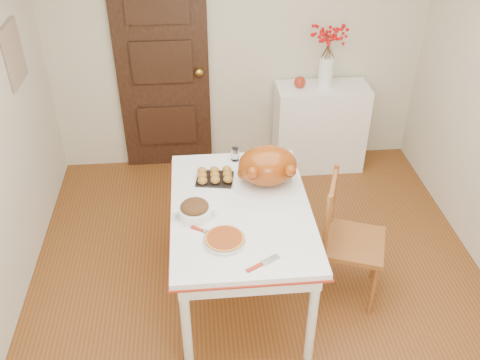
{
  "coord_description": "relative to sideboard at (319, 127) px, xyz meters",
  "views": [
    {
      "loc": [
        -0.41,
        -2.66,
        2.95
      ],
      "look_at": [
        -0.15,
        0.14,
        1.0
      ],
      "focal_mm": 39.53,
      "sensor_mm": 36.0,
      "label": 1
    }
  ],
  "objects": [
    {
      "name": "rolls_tray",
      "position": [
        -1.09,
        -1.37,
        0.42
      ],
      "size": [
        0.29,
        0.24,
        0.07
      ],
      "primitive_type": null,
      "rotation": [
        0.0,
        0.0,
        -0.18
      ],
      "color": "#99632D",
      "rests_on": "kitchen_table"
    },
    {
      "name": "drinking_glass",
      "position": [
        -0.92,
        -1.12,
        0.44
      ],
      "size": [
        0.07,
        0.07,
        0.1
      ],
      "primitive_type": "cylinder",
      "rotation": [
        0.0,
        0.0,
        -0.32
      ],
      "color": "white",
      "rests_on": "kitchen_table"
    },
    {
      "name": "pumpkin_pie",
      "position": [
        -1.06,
        -2.04,
        0.41
      ],
      "size": [
        0.28,
        0.28,
        0.05
      ],
      "primitive_type": "cylinder",
      "rotation": [
        0.0,
        0.0,
        -0.13
      ],
      "color": "maroon",
      "rests_on": "kitchen_table"
    },
    {
      "name": "stuffing_dish",
      "position": [
        -1.23,
        -1.77,
        0.44
      ],
      "size": [
        0.3,
        0.25,
        0.11
      ],
      "primitive_type": null,
      "rotation": [
        0.0,
        0.0,
        0.16
      ],
      "color": "#442816",
      "rests_on": "kitchen_table"
    },
    {
      "name": "door_back",
      "position": [
        -1.48,
        0.19,
        0.6
      ],
      "size": [
        0.85,
        0.06,
        2.06
      ],
      "primitive_type": "cube",
      "color": "black",
      "rests_on": "ground"
    },
    {
      "name": "carving_knife",
      "position": [
        -1.16,
        -1.94,
        0.39
      ],
      "size": [
        0.23,
        0.16,
        0.01
      ],
      "primitive_type": null,
      "rotation": [
        0.0,
        0.0,
        -0.52
      ],
      "color": "silver",
      "rests_on": "kitchen_table"
    },
    {
      "name": "pie_server",
      "position": [
        -0.86,
        -2.24,
        0.39
      ],
      "size": [
        0.23,
        0.17,
        0.01
      ],
      "primitive_type": null,
      "rotation": [
        0.0,
        0.0,
        0.52
      ],
      "color": "silver",
      "rests_on": "kitchen_table"
    },
    {
      "name": "apple",
      "position": [
        -0.23,
        0.0,
        0.49
      ],
      "size": [
        0.11,
        0.11,
        0.11
      ],
      "primitive_type": "sphere",
      "color": "maroon",
      "rests_on": "sideboard"
    },
    {
      "name": "kitchen_table",
      "position": [
        -0.93,
        -1.69,
        -0.02
      ],
      "size": [
        0.94,
        1.37,
        0.82
      ],
      "primitive_type": null,
      "color": "white",
      "rests_on": "floor"
    },
    {
      "name": "sideboard",
      "position": [
        0.0,
        0.0,
        0.0
      ],
      "size": [
        0.87,
        0.38,
        0.87
      ],
      "primitive_type": "cube",
      "color": "white",
      "rests_on": "floor"
    },
    {
      "name": "chair_oak",
      "position": [
        -0.14,
        -1.72,
        0.06
      ],
      "size": [
        0.55,
        0.55,
        0.98
      ],
      "primitive_type": null,
      "rotation": [
        0.0,
        0.0,
        1.22
      ],
      "color": "#A35925",
      "rests_on": "floor"
    },
    {
      "name": "photo_board",
      "position": [
        -2.51,
        -0.58,
        1.07
      ],
      "size": [
        0.03,
        0.35,
        0.45
      ],
      "primitive_type": "cube",
      "color": "tan",
      "rests_on": "ground"
    },
    {
      "name": "berry_vase",
      "position": [
        0.01,
        0.0,
        0.73
      ],
      "size": [
        0.31,
        0.31,
        0.59
      ],
      "primitive_type": null,
      "color": "white",
      "rests_on": "sideboard"
    },
    {
      "name": "turkey_platter",
      "position": [
        -0.73,
        -1.47,
        0.54
      ],
      "size": [
        0.5,
        0.42,
        0.3
      ],
      "primitive_type": null,
      "rotation": [
        0.0,
        0.0,
        -0.09
      ],
      "color": "#9D3706",
      "rests_on": "kitchen_table"
    },
    {
      "name": "wall_back",
      "position": [
        -0.78,
        0.22,
        0.82
      ],
      "size": [
        3.5,
        0.0,
        2.5
      ],
      "primitive_type": "cube",
      "color": "beige",
      "rests_on": "ground"
    },
    {
      "name": "shaker_pair",
      "position": [
        -0.59,
        -1.14,
        0.43
      ],
      "size": [
        0.1,
        0.05,
        0.09
      ],
      "primitive_type": null,
      "rotation": [
        0.0,
        0.0,
        -0.19
      ],
      "color": "white",
      "rests_on": "kitchen_table"
    },
    {
      "name": "floor",
      "position": [
        -0.78,
        -1.78,
        -0.43
      ],
      "size": [
        3.5,
        4.0,
        0.0
      ],
      "primitive_type": "cube",
      "color": "#5E3212",
      "rests_on": "ground"
    }
  ]
}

